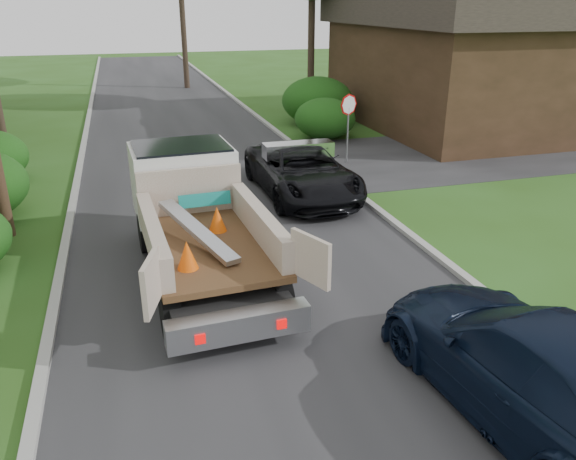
# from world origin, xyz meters

# --- Properties ---
(ground) EXTENTS (120.00, 120.00, 0.00)m
(ground) POSITION_xyz_m (0.00, 0.00, 0.00)
(ground) COLOR #2A4F16
(ground) RESTS_ON ground
(road) EXTENTS (8.00, 90.00, 0.02)m
(road) POSITION_xyz_m (0.00, 10.00, 0.00)
(road) COLOR #28282B
(road) RESTS_ON ground
(side_street) EXTENTS (16.00, 7.00, 0.02)m
(side_street) POSITION_xyz_m (12.00, 9.00, 0.01)
(side_street) COLOR #28282B
(side_street) RESTS_ON ground
(curb_left) EXTENTS (0.20, 90.00, 0.12)m
(curb_left) POSITION_xyz_m (-4.10, 10.00, 0.06)
(curb_left) COLOR #9E9E99
(curb_left) RESTS_ON ground
(curb_right) EXTENTS (0.20, 90.00, 0.12)m
(curb_right) POSITION_xyz_m (4.10, 10.00, 0.06)
(curb_right) COLOR #9E9E99
(curb_right) RESTS_ON ground
(stop_sign) EXTENTS (0.71, 0.32, 2.48)m
(stop_sign) POSITION_xyz_m (5.20, 9.00, 1.78)
(stop_sign) COLOR slate
(stop_sign) RESTS_ON ground
(house_right) EXTENTS (9.72, 12.96, 6.20)m
(house_right) POSITION_xyz_m (13.00, 14.00, 3.16)
(house_right) COLOR #332314
(house_right) RESTS_ON ground
(hedge_right_a) EXTENTS (2.60, 2.60, 1.70)m
(hedge_right_a) POSITION_xyz_m (5.80, 13.00, 0.85)
(hedge_right_a) COLOR #183D0E
(hedge_right_a) RESTS_ON ground
(hedge_right_b) EXTENTS (3.38, 3.38, 2.21)m
(hedge_right_b) POSITION_xyz_m (6.50, 16.00, 1.10)
(hedge_right_b) COLOR #183D0E
(hedge_right_b) RESTS_ON ground
(flatbed_truck) EXTENTS (2.97, 6.45, 2.40)m
(flatbed_truck) POSITION_xyz_m (-1.20, 2.23, 1.31)
(flatbed_truck) COLOR black
(flatbed_truck) RESTS_ON ground
(black_pickup) EXTENTS (2.55, 5.41, 1.49)m
(black_pickup) POSITION_xyz_m (2.52, 6.00, 0.75)
(black_pickup) COLOR black
(black_pickup) RESTS_ON ground
(navy_suv) EXTENTS (2.65, 5.65, 1.59)m
(navy_suv) POSITION_xyz_m (2.60, -4.29, 0.80)
(navy_suv) COLOR black
(navy_suv) RESTS_ON ground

